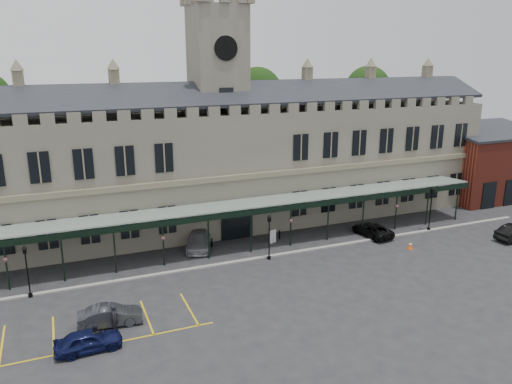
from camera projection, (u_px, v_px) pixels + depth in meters
name	position (u px, v px, depth m)	size (l,w,h in m)	color
ground	(285.00, 284.00, 39.24)	(140.00, 140.00, 0.00)	#242427
station_building	(220.00, 164.00, 51.69)	(60.00, 10.36, 17.30)	#605D50
clock_tower	(218.00, 99.00, 49.99)	(5.60, 5.60, 24.80)	#605D50
canopy	(250.00, 226.00, 45.25)	(50.00, 4.10, 4.30)	#8C9E93
brick_annex	(487.00, 165.00, 62.12)	(12.40, 8.36, 9.23)	maroon
kerb	(258.00, 258.00, 44.13)	(60.00, 0.40, 0.12)	gray
parking_markings	(103.00, 330.00, 32.79)	(16.00, 6.00, 0.01)	gold
tree_behind_mid	(258.00, 93.00, 61.02)	(6.00, 6.00, 16.00)	#332314
tree_behind_right	(368.00, 90.00, 66.87)	(6.00, 6.00, 16.00)	#332314
lamp_post_left	(27.00, 267.00, 36.54)	(0.39, 0.39, 4.13)	black
lamp_post_mid	(269.00, 233.00, 43.39)	(0.39, 0.39, 4.14)	black
lamp_post_right	(431.00, 204.00, 50.36)	(0.45, 0.45, 4.74)	black
traffic_cone	(410.00, 245.00, 46.26)	(0.45, 0.45, 0.72)	#FF5708
sign_board	(273.00, 237.00, 47.66)	(0.73, 0.30, 1.30)	black
bollard_left	(212.00, 243.00, 46.64)	(0.15, 0.15, 0.86)	black
bollard_right	(279.00, 235.00, 48.73)	(0.16, 0.16, 0.89)	black
car_left_a	(88.00, 341.00, 30.30)	(1.61, 4.01, 1.37)	#0D123A
car_left_b	(110.00, 316.00, 33.19)	(1.46, 4.19, 1.38)	#323539
car_taxi	(199.00, 240.00, 46.45)	(2.11, 5.19, 1.51)	#95979C
car_van	(372.00, 230.00, 49.49)	(2.12, 4.60, 1.28)	black
person_a	(115.00, 318.00, 32.40)	(0.68, 0.44, 1.86)	black
person_b	(95.00, 337.00, 30.46)	(0.81, 0.63, 1.66)	black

